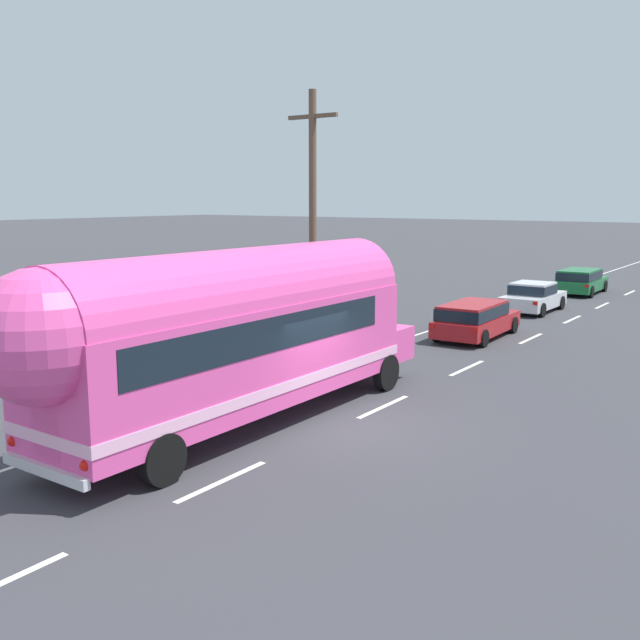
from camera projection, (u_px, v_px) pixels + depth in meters
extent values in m
plane|color=#38383D|center=(341.00, 426.00, 16.78)|extent=(300.00, 300.00, 0.00)
cube|color=silver|center=(222.00, 481.00, 13.53)|extent=(0.14, 2.40, 0.01)
cube|color=silver|center=(383.00, 407.00, 18.34)|extent=(0.14, 2.40, 0.01)
cube|color=silver|center=(467.00, 368.00, 22.50)|extent=(0.14, 2.40, 0.01)
cube|color=silver|center=(531.00, 338.00, 27.20)|extent=(0.14, 2.40, 0.01)
cube|color=silver|center=(572.00, 319.00, 31.46)|extent=(0.14, 2.40, 0.01)
cube|color=silver|center=(602.00, 305.00, 35.51)|extent=(0.14, 2.40, 0.01)
cube|color=silver|center=(630.00, 293.00, 40.25)|extent=(0.14, 2.40, 0.01)
cube|color=silver|center=(427.00, 331.00, 28.64)|extent=(0.12, 80.00, 0.01)
cylinder|color=brown|center=(313.00, 229.00, 22.74)|extent=(0.24, 0.24, 8.50)
cube|color=brown|center=(313.00, 116.00, 22.16)|extent=(1.80, 0.12, 0.12)
cube|color=#EA4C9E|center=(240.00, 352.00, 16.53)|extent=(2.51, 10.18, 2.30)
cylinder|color=#EA4C9E|center=(239.00, 302.00, 16.34)|extent=(2.46, 10.08, 2.45)
sphere|color=#EA4C9E|center=(41.00, 337.00, 12.28)|extent=(2.40, 2.40, 2.40)
cube|color=#EA4C9E|center=(370.00, 341.00, 21.27)|extent=(2.26, 1.30, 0.95)
cube|color=#F4B2D6|center=(240.00, 380.00, 16.64)|extent=(2.55, 10.22, 0.24)
cube|color=black|center=(230.00, 328.00, 16.19)|extent=(2.54, 8.38, 0.76)
cube|color=black|center=(43.00, 366.00, 12.36)|extent=(2.00, 0.08, 0.84)
cube|color=#F4B2D6|center=(47.00, 436.00, 12.56)|extent=(0.80, 0.06, 0.90)
cube|color=silver|center=(44.00, 470.00, 12.59)|extent=(2.34, 0.14, 0.20)
sphere|color=red|center=(13.00, 441.00, 13.20)|extent=(0.20, 0.20, 0.20)
sphere|color=red|center=(85.00, 465.00, 12.01)|extent=(0.20, 0.20, 0.20)
cube|color=black|center=(360.00, 299.00, 20.56)|extent=(2.14, 0.10, 0.96)
cube|color=silver|center=(382.00, 341.00, 21.85)|extent=(0.90, 0.10, 0.56)
cylinder|color=black|center=(317.00, 361.00, 21.18)|extent=(0.26, 1.00, 1.00)
cylinder|color=black|center=(386.00, 372.00, 19.85)|extent=(0.26, 1.00, 1.00)
cylinder|color=black|center=(82.00, 435.00, 14.60)|extent=(0.26, 1.00, 1.00)
cylinder|color=black|center=(163.00, 459.00, 13.27)|extent=(0.26, 1.00, 1.00)
cube|color=#A5191E|center=(477.00, 324.00, 27.37)|extent=(2.01, 4.70, 0.60)
cube|color=#A5191E|center=(473.00, 310.00, 26.88)|extent=(1.76, 3.24, 0.55)
cube|color=black|center=(473.00, 311.00, 26.89)|extent=(1.82, 3.29, 0.43)
cube|color=red|center=(432.00, 326.00, 25.85)|extent=(0.20, 0.05, 0.14)
cube|color=red|center=(474.00, 331.00, 24.98)|extent=(0.20, 0.05, 0.14)
cylinder|color=black|center=(470.00, 321.00, 29.21)|extent=(0.22, 0.65, 0.64)
cylinder|color=black|center=(513.00, 325.00, 28.26)|extent=(0.22, 0.65, 0.64)
cylinder|color=black|center=(437.00, 333.00, 26.54)|extent=(0.22, 0.65, 0.64)
cylinder|color=black|center=(483.00, 338.00, 25.59)|extent=(0.22, 0.65, 0.64)
cube|color=silver|center=(533.00, 300.00, 33.59)|extent=(1.87, 4.21, 0.60)
cube|color=silver|center=(533.00, 288.00, 33.39)|extent=(1.66, 1.86, 0.55)
cube|color=black|center=(533.00, 289.00, 33.40)|extent=(1.72, 1.90, 0.43)
cube|color=red|center=(500.00, 300.00, 32.31)|extent=(0.20, 0.04, 0.14)
cube|color=red|center=(535.00, 303.00, 31.40)|extent=(0.20, 0.04, 0.14)
cylinder|color=black|center=(524.00, 300.00, 35.26)|extent=(0.20, 0.64, 0.64)
cylinder|color=black|center=(561.00, 303.00, 34.26)|extent=(0.20, 0.64, 0.64)
cylinder|color=black|center=(503.00, 307.00, 33.00)|extent=(0.20, 0.64, 0.64)
cylinder|color=black|center=(542.00, 310.00, 31.99)|extent=(0.20, 0.64, 0.64)
cube|color=#196633|center=(581.00, 284.00, 39.88)|extent=(2.00, 4.54, 0.60)
cube|color=#196633|center=(580.00, 275.00, 39.39)|extent=(1.77, 3.08, 0.55)
cube|color=black|center=(580.00, 275.00, 39.40)|extent=(1.83, 3.12, 0.43)
cube|color=red|center=(555.00, 284.00, 38.45)|extent=(0.20, 0.05, 0.14)
cube|color=red|center=(587.00, 286.00, 37.55)|extent=(0.20, 0.05, 0.14)
cylinder|color=black|center=(572.00, 284.00, 41.67)|extent=(0.22, 0.65, 0.64)
cylinder|color=black|center=(604.00, 286.00, 40.69)|extent=(0.22, 0.65, 0.64)
cylinder|color=black|center=(556.00, 290.00, 39.14)|extent=(0.22, 0.65, 0.64)
cylinder|color=black|center=(591.00, 292.00, 38.15)|extent=(0.22, 0.65, 0.64)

